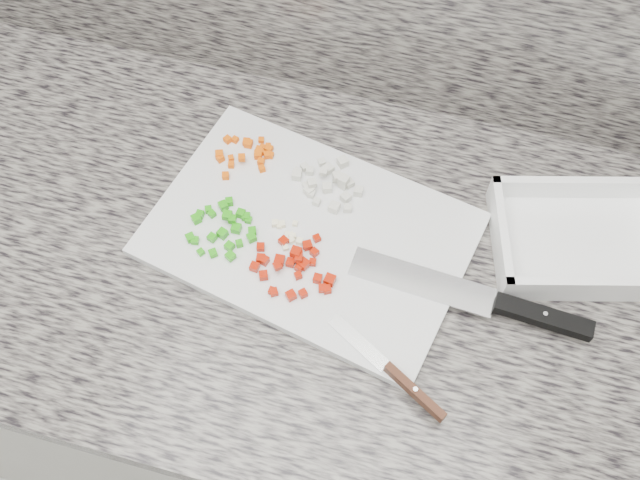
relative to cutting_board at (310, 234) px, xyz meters
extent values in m
cube|color=silver|center=(-0.01, -0.03, -0.48)|extent=(3.92, 0.62, 0.86)
cube|color=slate|center=(-0.01, -0.03, -0.03)|extent=(3.96, 0.64, 0.04)
cube|color=silver|center=(0.00, 0.00, 0.00)|extent=(0.47, 0.37, 0.01)
cube|color=#E45604|center=(-0.13, 0.12, 0.01)|extent=(0.01, 0.01, 0.01)
cube|color=#E45604|center=(-0.09, 0.11, 0.01)|extent=(0.01, 0.01, 0.01)
cube|color=#E45604|center=(-0.10, 0.09, 0.01)|extent=(0.01, 0.01, 0.01)
cube|color=#E45604|center=(-0.16, 0.12, 0.01)|extent=(0.01, 0.01, 0.01)
cube|color=#E45604|center=(-0.10, 0.12, 0.01)|extent=(0.01, 0.01, 0.01)
cube|color=#E45604|center=(-0.09, 0.12, 0.01)|extent=(0.01, 0.01, 0.01)
cube|color=#E45604|center=(-0.16, 0.09, 0.01)|extent=(0.01, 0.01, 0.01)
cube|color=#E45604|center=(-0.14, 0.09, 0.01)|extent=(0.01, 0.01, 0.01)
cube|color=#E45604|center=(-0.11, 0.11, 0.01)|extent=(0.01, 0.01, 0.01)
cube|color=#E45604|center=(-0.14, 0.06, 0.01)|extent=(0.01, 0.01, 0.01)
cube|color=#E45604|center=(-0.12, 0.09, 0.02)|extent=(0.01, 0.01, 0.01)
cube|color=#E45604|center=(-0.15, 0.12, 0.01)|extent=(0.01, 0.01, 0.01)
cube|color=#E45604|center=(-0.11, 0.10, 0.01)|extent=(0.01, 0.01, 0.01)
cube|color=#E45604|center=(-0.09, 0.11, 0.01)|extent=(0.01, 0.01, 0.01)
cube|color=#E45604|center=(-0.13, 0.12, 0.01)|extent=(0.01, 0.01, 0.01)
cube|color=#E45604|center=(-0.09, 0.08, 0.01)|extent=(0.01, 0.01, 0.01)
cube|color=#E45604|center=(-0.14, 0.08, 0.01)|extent=(0.01, 0.01, 0.01)
cube|color=#E45604|center=(-0.16, 0.08, 0.01)|extent=(0.01, 0.01, 0.01)
cube|color=#E45604|center=(-0.10, 0.11, 0.01)|extent=(0.01, 0.01, 0.01)
cube|color=#E45604|center=(-0.11, 0.13, 0.01)|extent=(0.01, 0.01, 0.01)
cube|color=#E45604|center=(-0.10, 0.12, 0.01)|extent=(0.01, 0.01, 0.01)
cube|color=beige|center=(0.03, 0.06, 0.01)|extent=(0.02, 0.02, 0.01)
cube|color=beige|center=(-0.02, 0.07, 0.01)|extent=(0.01, 0.01, 0.01)
cube|color=beige|center=(0.01, 0.07, 0.01)|extent=(0.02, 0.02, 0.01)
cube|color=beige|center=(0.03, 0.08, 0.01)|extent=(0.01, 0.01, 0.01)
cube|color=beige|center=(0.04, 0.05, 0.01)|extent=(0.01, 0.01, 0.01)
cube|color=beige|center=(-0.04, 0.09, 0.01)|extent=(0.01, 0.01, 0.01)
cube|color=beige|center=(0.03, 0.09, 0.01)|extent=(0.02, 0.02, 0.01)
cube|color=beige|center=(0.05, 0.08, 0.01)|extent=(0.01, 0.01, 0.01)
cube|color=beige|center=(0.02, 0.12, 0.01)|extent=(0.02, 0.02, 0.01)
cube|color=beige|center=(-0.02, 0.06, 0.01)|extent=(0.02, 0.02, 0.01)
cube|color=beige|center=(0.02, 0.04, 0.01)|extent=(0.02, 0.02, 0.01)
cube|color=beige|center=(-0.02, 0.07, 0.02)|extent=(0.02, 0.02, 0.01)
cube|color=beige|center=(0.00, 0.05, 0.01)|extent=(0.01, 0.01, 0.01)
cube|color=beige|center=(-0.04, 0.08, 0.01)|extent=(0.01, 0.01, 0.01)
cube|color=beige|center=(-0.03, 0.09, 0.01)|extent=(0.01, 0.01, 0.01)
cube|color=beige|center=(0.03, 0.08, 0.02)|extent=(0.02, 0.02, 0.01)
cube|color=beige|center=(0.03, 0.09, 0.01)|extent=(0.02, 0.02, 0.01)
cube|color=beige|center=(0.02, 0.09, 0.02)|extent=(0.02, 0.02, 0.01)
cube|color=beige|center=(0.01, 0.09, 0.01)|extent=(0.01, 0.01, 0.01)
cube|color=beige|center=(-0.01, 0.11, 0.01)|extent=(0.01, 0.01, 0.01)
cube|color=beige|center=(0.00, 0.09, 0.02)|extent=(0.01, 0.01, 0.01)
cube|color=beige|center=(-0.01, 0.06, 0.01)|extent=(0.01, 0.01, 0.01)
cube|color=beige|center=(0.01, 0.07, 0.01)|extent=(0.01, 0.01, 0.01)
cube|color=beige|center=(-0.03, 0.10, 0.01)|extent=(0.01, 0.01, 0.01)
cube|color=beige|center=(0.00, 0.10, 0.01)|extent=(0.02, 0.02, 0.01)
cube|color=#239D0E|center=(-0.09, -0.05, 0.01)|extent=(0.01, 0.01, 0.01)
cube|color=#239D0E|center=(-0.15, -0.02, 0.01)|extent=(0.01, 0.01, 0.01)
cube|color=#239D0E|center=(-0.10, -0.05, 0.01)|extent=(0.01, 0.01, 0.01)
cube|color=#239D0E|center=(-0.14, 0.00, 0.01)|extent=(0.01, 0.01, 0.01)
cube|color=#239D0E|center=(-0.15, -0.06, 0.01)|extent=(0.01, 0.01, 0.01)
cube|color=#239D0E|center=(-0.10, -0.02, 0.02)|extent=(0.01, 0.01, 0.01)
cube|color=#239D0E|center=(-0.10, -0.02, 0.01)|extent=(0.01, 0.01, 0.01)
cube|color=#239D0E|center=(-0.09, -0.07, 0.01)|extent=(0.02, 0.02, 0.01)
cube|color=#239D0E|center=(-0.09, 0.00, 0.01)|extent=(0.01, 0.01, 0.01)
cube|color=#239D0E|center=(-0.11, -0.04, 0.01)|extent=(0.02, 0.02, 0.01)
cube|color=#239D0E|center=(-0.15, -0.05, 0.01)|extent=(0.02, 0.02, 0.01)
cube|color=#239D0E|center=(-0.11, -0.01, 0.02)|extent=(0.01, 0.01, 0.01)
cube|color=#239D0E|center=(-0.12, 0.01, 0.01)|extent=(0.01, 0.01, 0.01)
cube|color=#239D0E|center=(-0.13, -0.07, 0.01)|extent=(0.01, 0.01, 0.01)
cube|color=#239D0E|center=(-0.16, -0.02, 0.01)|extent=(0.02, 0.02, 0.01)
cube|color=#239D0E|center=(-0.12, -0.07, 0.01)|extent=(0.01, 0.01, 0.01)
cube|color=#239D0E|center=(-0.13, 0.01, 0.01)|extent=(0.01, 0.01, 0.01)
cube|color=#239D0E|center=(-0.08, -0.02, 0.01)|extent=(0.01, 0.01, 0.01)
cube|color=#239D0E|center=(-0.13, 0.01, 0.01)|extent=(0.02, 0.02, 0.01)
cube|color=#239D0E|center=(-0.14, -0.01, 0.01)|extent=(0.01, 0.01, 0.01)
cube|color=#239D0E|center=(-0.07, -0.03, 0.01)|extent=(0.02, 0.02, 0.01)
cube|color=#239D0E|center=(-0.09, -0.01, 0.01)|extent=(0.01, 0.01, 0.01)
cube|color=#239D0E|center=(-0.10, 0.00, 0.01)|extent=(0.01, 0.01, 0.01)
cube|color=#239D0E|center=(-0.12, -0.05, 0.01)|extent=(0.01, 0.01, 0.01)
cube|color=#A61502|center=(-0.03, -0.03, 0.01)|extent=(0.02, 0.02, 0.01)
cube|color=#A61502|center=(0.00, -0.10, 0.01)|extent=(0.02, 0.02, 0.01)
cube|color=#A61502|center=(0.00, -0.02, 0.01)|extent=(0.01, 0.01, 0.01)
cube|color=#A61502|center=(0.02, -0.05, 0.01)|extent=(0.01, 0.01, 0.01)
cube|color=#A61502|center=(0.02, -0.03, 0.01)|extent=(0.01, 0.01, 0.01)
cube|color=#A61502|center=(0.00, -0.06, 0.01)|extent=(0.01, 0.01, 0.01)
cube|color=#A61502|center=(0.00, -0.05, 0.02)|extent=(0.01, 0.01, 0.01)
cube|color=#A61502|center=(0.01, -0.01, 0.01)|extent=(0.01, 0.01, 0.01)
cube|color=#A61502|center=(0.00, -0.02, 0.01)|extent=(0.02, 0.02, 0.01)
cube|color=#A61502|center=(-0.03, -0.06, 0.01)|extent=(0.01, 0.01, 0.01)
cube|color=#A61502|center=(0.00, -0.04, 0.02)|extent=(0.01, 0.01, 0.01)
cube|color=#A61502|center=(-0.02, -0.10, 0.01)|extent=(0.01, 0.01, 0.01)
cube|color=#A61502|center=(0.05, -0.07, 0.01)|extent=(0.02, 0.02, 0.01)
cube|color=#A61502|center=(-0.02, -0.10, 0.01)|extent=(0.01, 0.01, 0.01)
cube|color=#A61502|center=(0.04, -0.08, 0.01)|extent=(0.01, 0.01, 0.01)
cube|color=#A61502|center=(0.01, -0.05, 0.01)|extent=(0.02, 0.02, 0.01)
cube|color=#A61502|center=(0.02, -0.09, 0.01)|extent=(0.01, 0.01, 0.01)
cube|color=#A61502|center=(0.03, -0.07, 0.01)|extent=(0.01, 0.01, 0.01)
cube|color=#A61502|center=(-0.05, -0.06, 0.01)|extent=(0.01, 0.01, 0.01)
cube|color=#A61502|center=(-0.01, -0.04, 0.02)|extent=(0.01, 0.01, 0.01)
cube|color=#A61502|center=(0.00, -0.07, 0.01)|extent=(0.01, 0.01, 0.01)
cube|color=#A61502|center=(-0.01, -0.06, 0.01)|extent=(0.01, 0.01, 0.01)
cube|color=#A61502|center=(-0.02, -0.07, 0.02)|extent=(0.01, 0.01, 0.01)
cube|color=#A61502|center=(-0.04, -0.08, 0.01)|extent=(0.01, 0.01, 0.01)
cube|color=#A61502|center=(0.05, -0.08, 0.01)|extent=(0.01, 0.01, 0.01)
cube|color=#A61502|center=(-0.06, -0.07, 0.01)|extent=(0.01, 0.01, 0.01)
cube|color=#A61502|center=(-0.06, -0.04, 0.01)|extent=(0.01, 0.01, 0.01)
cube|color=#A61502|center=(-0.05, -0.06, 0.01)|extent=(0.01, 0.01, 0.01)
cube|color=#F8F1C0|center=(-0.03, -0.02, 0.01)|extent=(0.01, 0.01, 0.01)
cube|color=#F8F1C0|center=(-0.02, -0.03, 0.01)|extent=(0.01, 0.01, 0.01)
cube|color=#F8F1C0|center=(-0.02, -0.02, 0.01)|extent=(0.01, 0.01, 0.01)
cube|color=#F8F1C0|center=(-0.04, 0.00, 0.01)|extent=(0.01, 0.01, 0.00)
cube|color=#F8F1C0|center=(-0.02, 0.01, 0.01)|extent=(0.01, 0.01, 0.01)
cube|color=#F8F1C0|center=(-0.04, 0.00, 0.01)|extent=(0.01, 0.01, 0.01)
cube|color=#F8F1C0|center=(-0.05, 0.00, 0.01)|extent=(0.01, 0.01, 0.01)
cube|color=#F8F1C0|center=(-0.02, -0.01, 0.01)|extent=(0.01, 0.01, 0.01)
cube|color=#F8F1C0|center=(-0.03, -0.01, 0.01)|extent=(0.01, 0.01, 0.00)
cube|color=#F8F1C0|center=(-0.04, 0.00, 0.01)|extent=(0.01, 0.01, 0.01)
cube|color=#F8F1C0|center=(-0.01, -0.02, 0.01)|extent=(0.01, 0.01, 0.01)
cube|color=#F8F1C0|center=(-0.03, -0.02, 0.01)|extent=(0.01, 0.01, 0.01)
cube|color=#F8F1C0|center=(-0.02, -0.01, 0.01)|extent=(0.01, 0.01, 0.01)
cube|color=#B9BBC0|center=(0.16, -0.04, 0.01)|extent=(0.20, 0.06, 0.00)
cube|color=black|center=(0.32, -0.05, 0.02)|extent=(0.13, 0.03, 0.02)
cylinder|color=#B9BBC0|center=(0.32, -0.05, 0.02)|extent=(0.01, 0.01, 0.00)
cube|color=#B9BBC0|center=(0.10, -0.14, 0.01)|extent=(0.09, 0.06, 0.00)
cube|color=#482312|center=(0.18, -0.19, 0.02)|extent=(0.08, 0.06, 0.02)
cylinder|color=#B9BBC0|center=(0.18, -0.19, 0.02)|extent=(0.01, 0.01, 0.00)
cube|color=white|center=(0.36, 0.08, 0.00)|extent=(0.27, 0.22, 0.01)
cube|color=white|center=(0.34, 0.16, 0.02)|extent=(0.23, 0.07, 0.04)
cube|color=white|center=(0.38, 0.01, 0.02)|extent=(0.23, 0.07, 0.04)
cube|color=white|center=(0.25, 0.05, 0.02)|extent=(0.05, 0.16, 0.04)
camera|label=1|loc=(0.14, -0.47, 0.85)|focal=40.00mm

